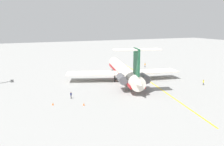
{
  "coord_description": "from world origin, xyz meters",
  "views": [
    {
      "loc": [
        -65.1,
        41.76,
        18.03
      ],
      "look_at": [
        3.01,
        11.84,
        2.77
      ],
      "focal_mm": 39.52,
      "sensor_mm": 36.0,
      "label": 1
    }
  ],
  "objects_px": {
    "ground_crew_near_tail": "(71,94)",
    "safety_cone_wingtip": "(53,104)",
    "main_jetliner": "(124,71)",
    "ground_crew_portside": "(145,65)",
    "ground_crew_near_nose": "(203,82)",
    "safety_cone_nose": "(84,104)"
  },
  "relations": [
    {
      "from": "ground_crew_near_tail",
      "to": "safety_cone_wingtip",
      "type": "xyz_separation_m",
      "value": [
        -3.03,
        4.91,
        -0.79
      ]
    },
    {
      "from": "main_jetliner",
      "to": "ground_crew_portside",
      "type": "height_order",
      "value": "main_jetliner"
    },
    {
      "from": "main_jetliner",
      "to": "ground_crew_portside",
      "type": "xyz_separation_m",
      "value": [
        18.73,
        -18.85,
        -2.06
      ]
    },
    {
      "from": "ground_crew_near_nose",
      "to": "ground_crew_portside",
      "type": "distance_m",
      "value": 32.44
    },
    {
      "from": "ground_crew_near_nose",
      "to": "safety_cone_wingtip",
      "type": "distance_m",
      "value": 43.66
    },
    {
      "from": "ground_crew_portside",
      "to": "safety_cone_nose",
      "type": "relative_size",
      "value": 3.32
    },
    {
      "from": "ground_crew_near_nose",
      "to": "ground_crew_near_tail",
      "type": "distance_m",
      "value": 38.84
    },
    {
      "from": "ground_crew_portside",
      "to": "safety_cone_wingtip",
      "type": "bearing_deg",
      "value": 135.68
    },
    {
      "from": "ground_crew_portside",
      "to": "safety_cone_nose",
      "type": "xyz_separation_m",
      "value": [
        -35.51,
        37.25,
        -0.88
      ]
    },
    {
      "from": "ground_crew_near_tail",
      "to": "safety_cone_nose",
      "type": "distance_m",
      "value": 6.18
    },
    {
      "from": "main_jetliner",
      "to": "ground_crew_near_nose",
      "type": "bearing_deg",
      "value": -111.31
    },
    {
      "from": "ground_crew_near_tail",
      "to": "safety_cone_wingtip",
      "type": "relative_size",
      "value": 3.05
    },
    {
      "from": "ground_crew_near_nose",
      "to": "safety_cone_wingtip",
      "type": "relative_size",
      "value": 3.13
    },
    {
      "from": "ground_crew_near_tail",
      "to": "ground_crew_portside",
      "type": "distance_m",
      "value": 48.59
    },
    {
      "from": "ground_crew_portside",
      "to": "safety_cone_wingtip",
      "type": "xyz_separation_m",
      "value": [
        -32.56,
        43.5,
        -0.88
      ]
    },
    {
      "from": "safety_cone_wingtip",
      "to": "main_jetliner",
      "type": "bearing_deg",
      "value": -60.71
    },
    {
      "from": "ground_crew_near_nose",
      "to": "safety_cone_nose",
      "type": "relative_size",
      "value": 3.13
    },
    {
      "from": "ground_crew_near_tail",
      "to": "main_jetliner",
      "type": "bearing_deg",
      "value": -19.07
    },
    {
      "from": "main_jetliner",
      "to": "safety_cone_nose",
      "type": "distance_m",
      "value": 25.08
    },
    {
      "from": "safety_cone_wingtip",
      "to": "ground_crew_near_tail",
      "type": "bearing_deg",
      "value": -58.33
    },
    {
      "from": "ground_crew_near_nose",
      "to": "ground_crew_portside",
      "type": "height_order",
      "value": "ground_crew_portside"
    },
    {
      "from": "ground_crew_near_tail",
      "to": "ground_crew_portside",
      "type": "xyz_separation_m",
      "value": [
        29.53,
        -38.59,
        0.09
      ]
    }
  ]
}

